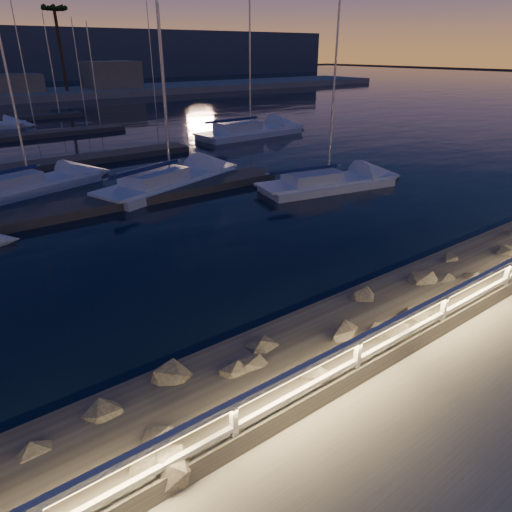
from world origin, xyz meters
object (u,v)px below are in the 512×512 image
object	(u,v)px
sailboat_d	(324,182)
sailboat_h	(167,181)
guard_rail	(319,370)
sailboat_c	(26,185)
sailboat_l	(248,131)

from	to	relation	value
sailboat_d	sailboat_h	size ratio (longest dim) A/B	0.88
guard_rail	sailboat_c	distance (m)	20.93
sailboat_c	sailboat_d	xyz separation A→B (m)	(12.88, -8.85, -0.01)
guard_rail	sailboat_h	distance (m)	18.01
sailboat_d	sailboat_l	bearing A→B (deg)	79.39
sailboat_h	sailboat_l	distance (m)	16.54
sailboat_h	sailboat_l	size ratio (longest dim) A/B	0.87
sailboat_d	sailboat_l	size ratio (longest dim) A/B	0.77
guard_rail	sailboat_c	world-z (taller)	sailboat_c
sailboat_c	sailboat_d	size ratio (longest dim) A/B	0.98
guard_rail	sailboat_d	xyz separation A→B (m)	(12.06, 12.04, -0.97)
sailboat_l	sailboat_d	bearing A→B (deg)	-113.95
sailboat_d	sailboat_h	distance (m)	8.39
sailboat_d	guard_rail	bearing A→B (deg)	-123.98
sailboat_c	sailboat_d	world-z (taller)	sailboat_d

